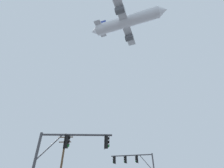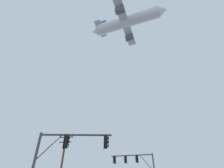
{
  "view_description": "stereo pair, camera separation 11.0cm",
  "coord_description": "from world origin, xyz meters",
  "px_view_note": "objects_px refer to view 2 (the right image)",
  "views": [
    {
      "loc": [
        1.07,
        -5.55,
        1.46
      ],
      "look_at": [
        -0.75,
        14.83,
        15.46
      ],
      "focal_mm": 26.98,
      "sensor_mm": 36.0,
      "label": 1
    },
    {
      "loc": [
        1.18,
        -5.54,
        1.46
      ],
      "look_at": [
        -0.75,
        14.83,
        15.46
      ],
      "focal_mm": 26.98,
      "sensor_mm": 36.0,
      "label": 2
    }
  ],
  "objects_px": {
    "signal_pole_near": "(64,152)",
    "utility_pole": "(61,167)",
    "airplane": "(127,22)",
    "signal_pole_far": "(137,166)"
  },
  "relations": [
    {
      "from": "signal_pole_near",
      "to": "utility_pole",
      "type": "distance_m",
      "value": 12.52
    },
    {
      "from": "signal_pole_near",
      "to": "airplane",
      "type": "bearing_deg",
      "value": 72.45
    },
    {
      "from": "signal_pole_near",
      "to": "signal_pole_far",
      "type": "bearing_deg",
      "value": 65.78
    },
    {
      "from": "signal_pole_far",
      "to": "utility_pole",
      "type": "xyz_separation_m",
      "value": [
        -10.16,
        -1.08,
        -0.1
      ]
    },
    {
      "from": "signal_pole_far",
      "to": "utility_pole",
      "type": "height_order",
      "value": "utility_pole"
    },
    {
      "from": "utility_pole",
      "to": "signal_pole_far",
      "type": "bearing_deg",
      "value": 6.06
    },
    {
      "from": "utility_pole",
      "to": "airplane",
      "type": "relative_size",
      "value": 0.39
    },
    {
      "from": "signal_pole_far",
      "to": "utility_pole",
      "type": "relative_size",
      "value": 0.7
    },
    {
      "from": "utility_pole",
      "to": "airplane",
      "type": "bearing_deg",
      "value": 37.46
    },
    {
      "from": "signal_pole_far",
      "to": "utility_pole",
      "type": "distance_m",
      "value": 10.22
    }
  ]
}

